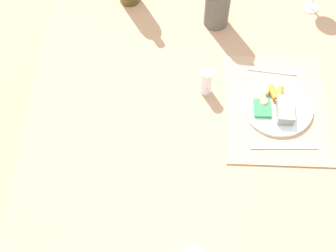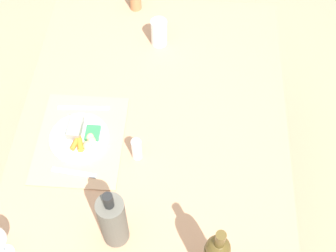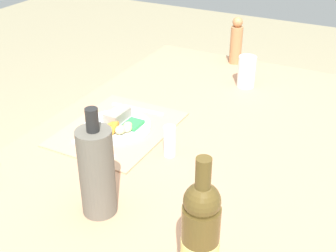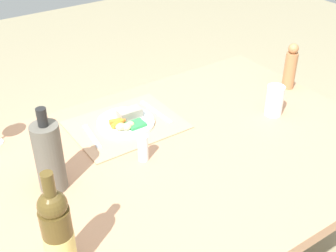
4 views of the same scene
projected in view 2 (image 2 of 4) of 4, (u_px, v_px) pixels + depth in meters
ground_plane at (156, 204)px, 2.46m from camera, size 8.00×8.00×0.00m
dining_table at (153, 137)px, 1.92m from camera, size 1.57×1.09×0.72m
placemat at (81, 139)px, 1.83m from camera, size 0.43×0.34×0.01m
dinner_plate at (80, 137)px, 1.82m from camera, size 0.23×0.23×0.05m
fork at (84, 108)px, 1.91m from camera, size 0.02×0.21×0.00m
knife at (74, 173)px, 1.74m from camera, size 0.04×0.18×0.00m
water_tumbler at (159, 34)px, 2.10m from camera, size 0.07×0.07×0.13m
cooler_bottle at (113, 221)px, 1.50m from camera, size 0.09×0.09×0.30m
salt_shaker at (137, 149)px, 1.75m from camera, size 0.04×0.04×0.10m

